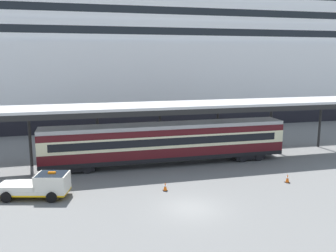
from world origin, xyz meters
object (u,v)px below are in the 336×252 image
object	(u,v)px
cruise_ship	(198,35)
train_carriage	(166,142)
traffic_cone_mid	(288,178)
service_truck	(40,185)
traffic_cone_near	(165,186)

from	to	relation	value
cruise_ship	train_carriage	xyz separation A→B (m)	(-13.43, -30.56, -12.33)
traffic_cone_mid	service_truck	bearing A→B (deg)	175.39
service_truck	traffic_cone_mid	distance (m)	20.06
traffic_cone_mid	train_carriage	bearing A→B (deg)	138.20
cruise_ship	traffic_cone_mid	world-z (taller)	cruise_ship
cruise_ship	train_carriage	distance (m)	35.59
service_truck	traffic_cone_near	bearing A→B (deg)	-5.77
train_carriage	traffic_cone_mid	bearing A→B (deg)	-41.80
train_carriage	traffic_cone_mid	world-z (taller)	train_carriage
traffic_cone_near	traffic_cone_mid	distance (m)	10.53
service_truck	traffic_cone_near	xyz separation A→B (m)	(9.47, -0.96, -0.63)
train_carriage	traffic_cone_near	size ratio (longest dim) A/B	32.43
service_truck	traffic_cone_near	distance (m)	9.54
train_carriage	service_truck	distance (m)	12.94
service_truck	traffic_cone_mid	world-z (taller)	service_truck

